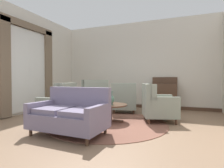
# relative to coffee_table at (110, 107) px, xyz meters

# --- Properties ---
(ground) EXTENTS (8.88, 8.88, 0.00)m
(ground) POSITION_rel_coffee_table_xyz_m (0.00, -0.48, -0.38)
(ground) COLOR #896B51
(wall_back) EXTENTS (6.22, 0.08, 3.35)m
(wall_back) POSITION_rel_coffee_table_xyz_m (0.00, 2.69, 1.30)
(wall_back) COLOR silver
(wall_back) RESTS_ON ground
(wall_left) EXTENTS (0.08, 4.44, 3.35)m
(wall_left) POSITION_rel_coffee_table_xyz_m (-3.03, 0.47, 1.30)
(wall_left) COLOR silver
(wall_left) RESTS_ON ground
(baseboard_back) EXTENTS (6.06, 0.03, 0.12)m
(baseboard_back) POSITION_rel_coffee_table_xyz_m (0.00, 2.63, -0.32)
(baseboard_back) COLOR #4C3323
(baseboard_back) RESTS_ON ground
(area_rug) EXTENTS (2.95, 2.95, 0.01)m
(area_rug) POSITION_rel_coffee_table_xyz_m (0.00, -0.18, -0.37)
(area_rug) COLOR brown
(area_rug) RESTS_ON ground
(window_with_curtains) EXTENTS (0.12, 2.06, 2.91)m
(window_with_curtains) POSITION_rel_coffee_table_xyz_m (-2.93, 0.16, 1.18)
(window_with_curtains) COLOR silver
(coffee_table) EXTENTS (0.88, 0.88, 0.46)m
(coffee_table) POSITION_rel_coffee_table_xyz_m (0.00, 0.00, 0.00)
(coffee_table) COLOR #4C3323
(coffee_table) RESTS_ON ground
(porcelain_vase) EXTENTS (0.14, 0.14, 0.34)m
(porcelain_vase) POSITION_rel_coffee_table_xyz_m (0.06, -0.06, 0.22)
(porcelain_vase) COLOR #4C7A66
(porcelain_vase) RESTS_ON coffee_table
(settee) EXTENTS (1.51, 0.91, 0.93)m
(settee) POSITION_rel_coffee_table_xyz_m (-0.35, -1.26, 0.02)
(settee) COLOR slate
(settee) RESTS_ON ground
(armchair_foreground_right) EXTENTS (1.15, 1.15, 1.09)m
(armchair_foreground_right) POSITION_rel_coffee_table_xyz_m (-0.97, 0.87, 0.08)
(armchair_foreground_right) COLOR gray
(armchair_foreground_right) RESTS_ON ground
(armchair_near_sideboard) EXTENTS (1.03, 0.99, 0.99)m
(armchair_near_sideboard) POSITION_rel_coffee_table_xyz_m (1.13, 0.47, 0.05)
(armchair_near_sideboard) COLOR gray
(armchair_near_sideboard) RESTS_ON ground
(armchair_near_window) EXTENTS (0.90, 0.84, 1.01)m
(armchair_near_window) POSITION_rel_coffee_table_xyz_m (-1.41, -0.24, 0.05)
(armchair_near_window) COLOR gray
(armchair_near_window) RESTS_ON ground
(armchair_back_corner) EXTENTS (0.94, 0.95, 0.98)m
(armchair_back_corner) POSITION_rel_coffee_table_xyz_m (-0.03, 1.31, 0.05)
(armchair_back_corner) COLOR gray
(armchair_back_corner) RESTS_ON ground
(sideboard) EXTENTS (0.89, 0.43, 1.19)m
(sideboard) POSITION_rel_coffee_table_xyz_m (1.13, 2.39, 0.16)
(sideboard) COLOR #4C3323
(sideboard) RESTS_ON ground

